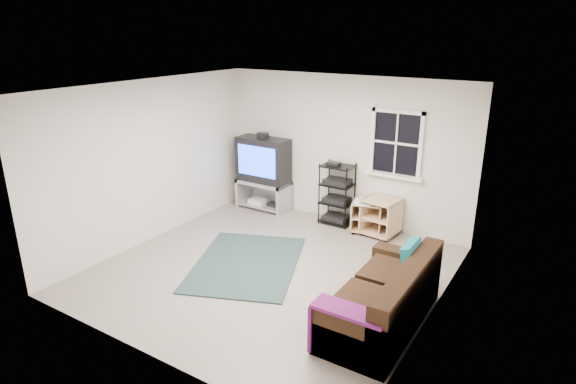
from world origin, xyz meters
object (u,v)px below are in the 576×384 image
Objects in this scene: side_table_left at (382,215)px; side_table_right at (367,213)px; tv_unit at (264,167)px; sofa at (384,301)px; av_rack at (337,198)px.

side_table_left reaches higher than side_table_right.
tv_unit is 4.23m from sofa.
sofa is (1.00, -2.47, -0.03)m from side_table_left.
tv_unit reaches higher than side_table_right.
tv_unit is 2.46m from side_table_left.
tv_unit is 1.57m from av_rack.
side_table_left is 2.67m from sofa.
sofa is at bearing -67.92° from side_table_left.
tv_unit reaches higher than side_table_left.
side_table_right is (0.60, -0.02, -0.16)m from av_rack.
av_rack reaches higher than side_table_left.
av_rack is 0.89m from side_table_left.
side_table_left is at bearing -1.61° from av_rack.
side_table_left is at bearing -0.08° from side_table_right.
tv_unit reaches higher than av_rack.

